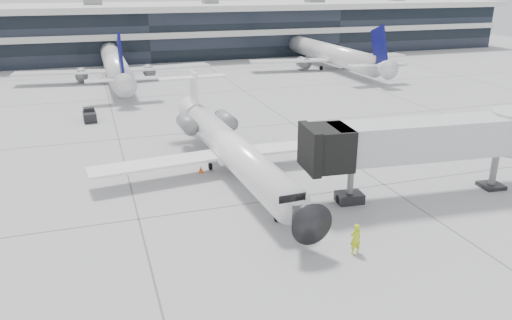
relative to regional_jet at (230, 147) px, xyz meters
name	(u,v)px	position (x,y,z in m)	size (l,w,h in m)	color
ground	(271,201)	(1.31, -6.87, -2.37)	(220.00, 220.00, 0.00)	#969698
terminal	(143,34)	(1.31, 75.13, 2.63)	(170.00, 22.00, 10.00)	black
bg_jet_center	(116,80)	(-6.69, 48.13, -2.37)	(32.00, 40.00, 9.60)	silver
bg_jet_right	(328,68)	(33.31, 48.13, -2.37)	(32.00, 40.00, 9.60)	silver
regional_jet	(230,147)	(0.00, 0.00, 0.00)	(24.08, 30.02, 6.94)	white
jet_bridge	(439,139)	(13.94, -9.66, 2.21)	(19.57, 5.45, 6.28)	silver
ramp_worker	(356,239)	(3.54, -15.90, -1.36)	(0.73, 0.48, 2.01)	#C0DB17
traffic_cone	(201,169)	(-2.49, 0.70, -2.07)	(0.56, 0.56, 0.64)	#FF590D
far_tug	(90,115)	(-11.44, 21.75, -1.66)	(1.60, 2.56, 1.58)	black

